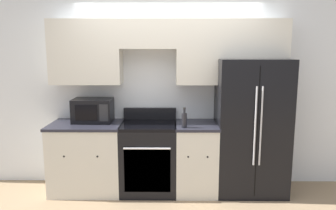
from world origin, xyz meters
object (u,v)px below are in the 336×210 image
at_px(refrigerator, 251,126).
at_px(microwave, 93,110).
at_px(bottle, 184,120).
at_px(oven_range, 149,157).

bearing_deg(refrigerator, microwave, 178.03).
bearing_deg(bottle, microwave, 165.61).
xyz_separation_m(microwave, bottle, (1.21, -0.31, -0.06)).
bearing_deg(refrigerator, bottle, -164.94).
distance_m(refrigerator, microwave, 2.11).
distance_m(oven_range, refrigerator, 1.41).
height_order(refrigerator, microwave, refrigerator).
height_order(oven_range, microwave, microwave).
height_order(refrigerator, bottle, refrigerator).
relative_size(refrigerator, microwave, 3.44).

